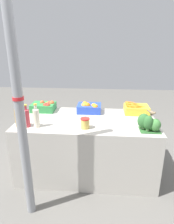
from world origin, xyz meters
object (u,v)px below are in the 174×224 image
(orange_crate, at_px, (89,108))
(carrot_crate, at_px, (136,109))
(juice_bottle_amber, at_px, (18,116))
(sparrow_bird, at_px, (152,113))
(support_pole, at_px, (20,110))
(broccoli_pile, at_px, (148,123))
(juice_bottle_ruby, at_px, (26,117))
(pickle_jar, at_px, (85,123))
(apple_crate, at_px, (44,106))
(juice_bottle_cloudy, at_px, (36,117))

(orange_crate, bearing_deg, carrot_crate, 0.53)
(juice_bottle_amber, relative_size, sparrow_bird, 2.32)
(carrot_crate, distance_m, juice_bottle_amber, 1.54)
(support_pole, bearing_deg, broccoli_pile, 21.13)
(orange_crate, relative_size, juice_bottle_ruby, 1.20)
(juice_bottle_ruby, relative_size, pickle_jar, 2.22)
(broccoli_pile, height_order, pickle_jar, broccoli_pile)
(juice_bottle_amber, bearing_deg, juice_bottle_ruby, 0.00)
(orange_crate, relative_size, carrot_crate, 1.00)
(juice_bottle_ruby, bearing_deg, apple_crate, 85.68)
(carrot_crate, height_order, juice_bottle_ruby, juice_bottle_ruby)
(carrot_crate, distance_m, pickle_jar, 0.86)
(apple_crate, distance_m, broccoli_pile, 1.45)
(broccoli_pile, xyz_separation_m, juice_bottle_amber, (-1.48, -0.01, 0.03))
(sparrow_bird, bearing_deg, juice_bottle_cloudy, -117.98)
(orange_crate, relative_size, juice_bottle_amber, 1.12)
(orange_crate, xyz_separation_m, sparrow_bird, (0.73, -0.56, 0.15))
(broccoli_pile, xyz_separation_m, juice_bottle_ruby, (-1.38, -0.01, 0.03))
(sparrow_bird, bearing_deg, support_pole, -97.74)
(support_pole, height_order, apple_crate, support_pole)
(support_pole, distance_m, apple_crate, 1.08)
(support_pole, xyz_separation_m, carrot_crate, (1.19, 1.03, -0.31))
(support_pole, bearing_deg, carrot_crate, 40.98)
(juice_bottle_cloudy, height_order, sparrow_bird, juice_bottle_cloudy)
(broccoli_pile, relative_size, juice_bottle_amber, 0.85)
(carrot_crate, height_order, juice_bottle_cloudy, juice_bottle_cloudy)
(pickle_jar, bearing_deg, broccoli_pile, -0.04)
(juice_bottle_cloudy, bearing_deg, juice_bottle_amber, 180.00)
(carrot_crate, distance_m, juice_bottle_ruby, 1.45)
(support_pole, height_order, orange_crate, support_pole)
(support_pole, distance_m, juice_bottle_cloudy, 0.53)
(juice_bottle_amber, bearing_deg, apple_crate, 75.56)
(carrot_crate, height_order, sparrow_bird, sparrow_bird)
(apple_crate, bearing_deg, orange_crate, -0.72)
(carrot_crate, xyz_separation_m, sparrow_bird, (0.07, -0.57, 0.15))
(broccoli_pile, xyz_separation_m, sparrow_bird, (0.03, -0.01, 0.12))
(support_pole, bearing_deg, juice_bottle_cloudy, 93.02)
(orange_crate, height_order, juice_bottle_ruby, juice_bottle_ruby)
(support_pole, xyz_separation_m, broccoli_pile, (1.24, 0.48, -0.28))
(support_pole, relative_size, juice_bottle_amber, 7.81)
(support_pole, relative_size, juice_bottle_ruby, 8.40)
(apple_crate, distance_m, juice_bottle_ruby, 0.57)
(carrot_crate, bearing_deg, juice_bottle_amber, -158.42)
(carrot_crate, relative_size, juice_bottle_cloudy, 1.15)
(broccoli_pile, bearing_deg, juice_bottle_amber, -179.58)
(sparrow_bird, bearing_deg, juice_bottle_ruby, -117.99)
(support_pole, relative_size, orange_crate, 6.98)
(apple_crate, relative_size, broccoli_pile, 1.31)
(apple_crate, distance_m, orange_crate, 0.64)
(apple_crate, height_order, juice_bottle_cloudy, juice_bottle_cloudy)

